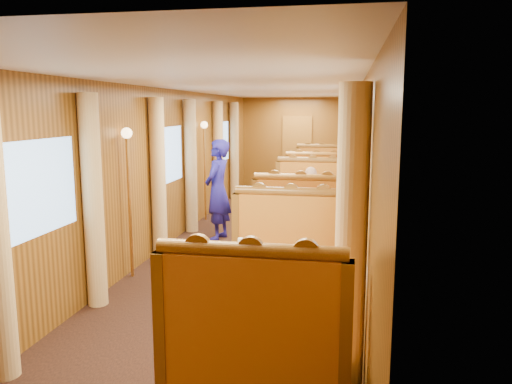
% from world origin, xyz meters
% --- Properties ---
extents(floor, '(3.00, 12.00, 0.01)m').
position_xyz_m(floor, '(0.00, 0.00, 0.00)').
color(floor, black).
rests_on(floor, ground).
extents(ceiling, '(3.00, 12.00, 0.01)m').
position_xyz_m(ceiling, '(0.00, 0.00, 2.50)').
color(ceiling, silver).
rests_on(ceiling, wall_left).
extents(wall_far, '(3.00, 0.01, 2.50)m').
position_xyz_m(wall_far, '(0.00, 6.00, 1.25)').
color(wall_far, brown).
rests_on(wall_far, floor).
extents(wall_near, '(3.00, 0.01, 2.50)m').
position_xyz_m(wall_near, '(0.00, -6.00, 1.25)').
color(wall_near, brown).
rests_on(wall_near, floor).
extents(wall_left, '(0.01, 12.00, 2.50)m').
position_xyz_m(wall_left, '(-1.50, 0.00, 1.25)').
color(wall_left, brown).
rests_on(wall_left, floor).
extents(wall_right, '(0.01, 12.00, 2.50)m').
position_xyz_m(wall_right, '(1.50, 0.00, 1.25)').
color(wall_right, brown).
rests_on(wall_right, floor).
extents(doorway_far, '(0.80, 0.04, 2.00)m').
position_xyz_m(doorway_far, '(0.00, 5.97, 1.00)').
color(doorway_far, '#8F5D21').
rests_on(doorway_far, floor).
extents(table_near, '(1.05, 0.72, 0.75)m').
position_xyz_m(table_near, '(0.75, -3.50, 0.38)').
color(table_near, white).
rests_on(table_near, floor).
extents(banquette_near_fwd, '(1.30, 0.55, 1.34)m').
position_xyz_m(banquette_near_fwd, '(0.75, -4.51, 0.42)').
color(banquette_near_fwd, '#B04813').
rests_on(banquette_near_fwd, floor).
extents(banquette_near_aft, '(1.30, 0.55, 1.34)m').
position_xyz_m(banquette_near_aft, '(0.75, -2.49, 0.42)').
color(banquette_near_aft, '#B04813').
rests_on(banquette_near_aft, floor).
extents(table_mid, '(1.05, 0.72, 0.75)m').
position_xyz_m(table_mid, '(0.75, 0.00, 0.38)').
color(table_mid, white).
rests_on(table_mid, floor).
extents(banquette_mid_fwd, '(1.30, 0.55, 1.34)m').
position_xyz_m(banquette_mid_fwd, '(0.75, -1.01, 0.42)').
color(banquette_mid_fwd, '#B04813').
rests_on(banquette_mid_fwd, floor).
extents(banquette_mid_aft, '(1.30, 0.55, 1.34)m').
position_xyz_m(banquette_mid_aft, '(0.75, 1.01, 0.42)').
color(banquette_mid_aft, '#B04813').
rests_on(banquette_mid_aft, floor).
extents(table_far, '(1.05, 0.72, 0.75)m').
position_xyz_m(table_far, '(0.75, 3.50, 0.38)').
color(table_far, white).
rests_on(table_far, floor).
extents(banquette_far_fwd, '(1.30, 0.55, 1.34)m').
position_xyz_m(banquette_far_fwd, '(0.75, 2.49, 0.42)').
color(banquette_far_fwd, '#B04813').
rests_on(banquette_far_fwd, floor).
extents(banquette_far_aft, '(1.30, 0.55, 1.34)m').
position_xyz_m(banquette_far_aft, '(0.75, 4.51, 0.42)').
color(banquette_far_aft, '#B04813').
rests_on(banquette_far_aft, floor).
extents(tea_tray, '(0.35, 0.27, 0.01)m').
position_xyz_m(tea_tray, '(0.68, -3.53, 0.76)').
color(tea_tray, silver).
rests_on(tea_tray, table_near).
extents(teapot_left, '(0.18, 0.16, 0.12)m').
position_xyz_m(teapot_left, '(0.56, -3.62, 0.81)').
color(teapot_left, silver).
rests_on(teapot_left, tea_tray).
extents(teapot_right, '(0.15, 0.12, 0.11)m').
position_xyz_m(teapot_right, '(0.73, -3.62, 0.81)').
color(teapot_right, silver).
rests_on(teapot_right, tea_tray).
extents(teapot_back, '(0.19, 0.17, 0.13)m').
position_xyz_m(teapot_back, '(0.67, -3.47, 0.81)').
color(teapot_back, silver).
rests_on(teapot_back, tea_tray).
extents(fruit_plate, '(0.23, 0.23, 0.05)m').
position_xyz_m(fruit_plate, '(1.09, -3.66, 0.77)').
color(fruit_plate, white).
rests_on(fruit_plate, table_near).
extents(cup_inboard, '(0.08, 0.08, 0.26)m').
position_xyz_m(cup_inboard, '(0.40, -3.36, 0.86)').
color(cup_inboard, white).
rests_on(cup_inboard, table_near).
extents(cup_outboard, '(0.08, 0.08, 0.26)m').
position_xyz_m(cup_outboard, '(0.46, -3.30, 0.86)').
color(cup_outboard, white).
rests_on(cup_outboard, table_near).
extents(rose_vase_mid, '(0.06, 0.06, 0.36)m').
position_xyz_m(rose_vase_mid, '(0.78, 0.04, 0.93)').
color(rose_vase_mid, silver).
rests_on(rose_vase_mid, table_mid).
extents(rose_vase_far, '(0.06, 0.06, 0.36)m').
position_xyz_m(rose_vase_far, '(0.77, 3.51, 0.93)').
color(rose_vase_far, silver).
rests_on(rose_vase_far, table_far).
extents(window_left_near, '(0.01, 1.20, 0.90)m').
position_xyz_m(window_left_near, '(-1.49, -3.50, 1.45)').
color(window_left_near, '#7FADE5').
rests_on(window_left_near, wall_left).
extents(curtain_left_near_b, '(0.22, 0.22, 2.35)m').
position_xyz_m(curtain_left_near_b, '(-1.38, -2.72, 1.18)').
color(curtain_left_near_b, '#E4B974').
rests_on(curtain_left_near_b, floor).
extents(window_right_near, '(0.01, 1.20, 0.90)m').
position_xyz_m(window_right_near, '(1.49, -3.50, 1.45)').
color(window_right_near, '#7FADE5').
rests_on(window_right_near, wall_right).
extents(curtain_right_near_a, '(0.22, 0.22, 2.35)m').
position_xyz_m(curtain_right_near_a, '(1.38, -4.28, 1.18)').
color(curtain_right_near_a, '#E4B974').
rests_on(curtain_right_near_a, floor).
extents(curtain_right_near_b, '(0.22, 0.22, 2.35)m').
position_xyz_m(curtain_right_near_b, '(1.38, -2.72, 1.18)').
color(curtain_right_near_b, '#E4B974').
rests_on(curtain_right_near_b, floor).
extents(window_left_mid, '(0.01, 1.20, 0.90)m').
position_xyz_m(window_left_mid, '(-1.49, 0.00, 1.45)').
color(window_left_mid, '#7FADE5').
rests_on(window_left_mid, wall_left).
extents(curtain_left_mid_a, '(0.22, 0.22, 2.35)m').
position_xyz_m(curtain_left_mid_a, '(-1.38, -0.78, 1.18)').
color(curtain_left_mid_a, '#E4B974').
rests_on(curtain_left_mid_a, floor).
extents(curtain_left_mid_b, '(0.22, 0.22, 2.35)m').
position_xyz_m(curtain_left_mid_b, '(-1.38, 0.78, 1.18)').
color(curtain_left_mid_b, '#E4B974').
rests_on(curtain_left_mid_b, floor).
extents(window_right_mid, '(0.01, 1.20, 0.90)m').
position_xyz_m(window_right_mid, '(1.49, 0.00, 1.45)').
color(window_right_mid, '#7FADE5').
rests_on(window_right_mid, wall_right).
extents(curtain_right_mid_a, '(0.22, 0.22, 2.35)m').
position_xyz_m(curtain_right_mid_a, '(1.38, -0.78, 1.18)').
color(curtain_right_mid_a, '#E4B974').
rests_on(curtain_right_mid_a, floor).
extents(curtain_right_mid_b, '(0.22, 0.22, 2.35)m').
position_xyz_m(curtain_right_mid_b, '(1.38, 0.78, 1.18)').
color(curtain_right_mid_b, '#E4B974').
rests_on(curtain_right_mid_b, floor).
extents(window_left_far, '(0.01, 1.20, 0.90)m').
position_xyz_m(window_left_far, '(-1.49, 3.50, 1.45)').
color(window_left_far, '#7FADE5').
rests_on(window_left_far, wall_left).
extents(curtain_left_far_a, '(0.22, 0.22, 2.35)m').
position_xyz_m(curtain_left_far_a, '(-1.38, 2.72, 1.18)').
color(curtain_left_far_a, '#E4B974').
rests_on(curtain_left_far_a, floor).
extents(curtain_left_far_b, '(0.22, 0.22, 2.35)m').
position_xyz_m(curtain_left_far_b, '(-1.38, 4.28, 1.18)').
color(curtain_left_far_b, '#E4B974').
rests_on(curtain_left_far_b, floor).
extents(window_right_far, '(0.01, 1.20, 0.90)m').
position_xyz_m(window_right_far, '(1.49, 3.50, 1.45)').
color(window_right_far, '#7FADE5').
rests_on(window_right_far, wall_right).
extents(curtain_right_far_a, '(0.22, 0.22, 2.35)m').
position_xyz_m(curtain_right_far_a, '(1.38, 2.72, 1.18)').
color(curtain_right_far_a, '#E4B974').
rests_on(curtain_right_far_a, floor).
extents(curtain_right_far_b, '(0.22, 0.22, 2.35)m').
position_xyz_m(curtain_right_far_b, '(1.38, 4.28, 1.18)').
color(curtain_right_far_b, '#E4B974').
rests_on(curtain_right_far_b, floor).
extents(sconce_left_fore, '(0.14, 0.14, 1.95)m').
position_xyz_m(sconce_left_fore, '(-1.40, -1.75, 1.38)').
color(sconce_left_fore, '#BF8C3F').
rests_on(sconce_left_fore, floor).
extents(sconce_right_fore, '(0.14, 0.14, 1.95)m').
position_xyz_m(sconce_right_fore, '(1.40, -1.75, 1.38)').
color(sconce_right_fore, '#BF8C3F').
rests_on(sconce_right_fore, floor).
extents(sconce_left_aft, '(0.14, 0.14, 1.95)m').
position_xyz_m(sconce_left_aft, '(-1.40, 1.75, 1.38)').
color(sconce_left_aft, '#BF8C3F').
rests_on(sconce_left_aft, floor).
extents(sconce_right_aft, '(0.14, 0.14, 1.95)m').
position_xyz_m(sconce_right_aft, '(1.40, 1.75, 1.38)').
color(sconce_right_aft, '#BF8C3F').
rests_on(sconce_right_aft, floor).
extents(steward, '(0.49, 0.67, 1.69)m').
position_xyz_m(steward, '(-0.76, 0.30, 0.85)').
color(steward, navy).
rests_on(steward, floor).
extents(passenger, '(0.40, 0.44, 0.76)m').
position_xyz_m(passenger, '(0.75, 0.76, 0.74)').
color(passenger, beige).
rests_on(passenger, banquette_mid_aft).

